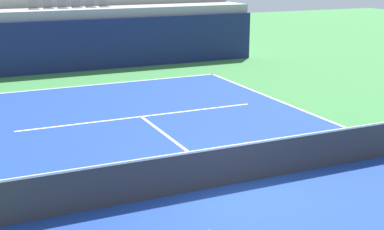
% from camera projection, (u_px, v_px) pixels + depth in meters
% --- Properties ---
extents(ground_plane, '(80.00, 80.00, 0.00)m').
position_uv_depth(ground_plane, '(231.00, 185.00, 12.69)').
color(ground_plane, '#387A3D').
extents(court_surface, '(11.00, 24.00, 0.01)m').
position_uv_depth(court_surface, '(231.00, 184.00, 12.69)').
color(court_surface, navy).
rests_on(court_surface, ground_plane).
extents(baseline_far, '(11.00, 0.10, 0.00)m').
position_uv_depth(baseline_far, '(98.00, 84.00, 23.17)').
color(baseline_far, white).
rests_on(baseline_far, court_surface).
extents(service_line_far, '(8.26, 0.10, 0.00)m').
position_uv_depth(service_line_far, '(141.00, 117.00, 18.31)').
color(service_line_far, white).
rests_on(service_line_far, court_surface).
extents(centre_service_line, '(0.10, 6.40, 0.00)m').
position_uv_depth(centre_service_line, '(178.00, 144.00, 15.50)').
color(centre_service_line, white).
rests_on(centre_service_line, court_surface).
extents(back_wall, '(18.69, 0.30, 2.46)m').
position_uv_depth(back_wall, '(78.00, 46.00, 25.87)').
color(back_wall, navy).
rests_on(back_wall, ground_plane).
extents(stands_tier_lower, '(18.69, 2.40, 2.89)m').
position_uv_depth(stands_tier_lower, '(72.00, 38.00, 27.00)').
color(stands_tier_lower, '#9E9E99').
rests_on(stands_tier_lower, ground_plane).
extents(stands_tier_upper, '(18.69, 2.40, 3.83)m').
position_uv_depth(stands_tier_upper, '(62.00, 23.00, 28.98)').
color(stands_tier_upper, '#9E9E99').
rests_on(stands_tier_upper, ground_plane).
extents(seating_row_lower, '(3.90, 0.44, 0.44)m').
position_uv_depth(seating_row_lower, '(70.00, 5.00, 26.66)').
color(seating_row_lower, slate).
rests_on(seating_row_lower, stands_tier_lower).
extents(tennis_net, '(11.08, 0.08, 1.07)m').
position_uv_depth(tennis_net, '(232.00, 164.00, 12.56)').
color(tennis_net, black).
rests_on(tennis_net, court_surface).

